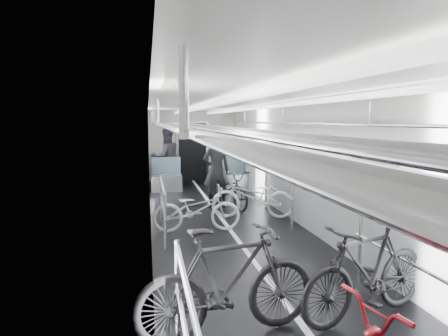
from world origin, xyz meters
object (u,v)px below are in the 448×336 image
object	(u,v)px
bike_aisle	(228,189)
bike_left_mid	(228,282)
person_standing	(216,170)
bike_right_near	(367,270)
person_seated	(167,158)
bike_left_far	(197,209)
bike_right_mid	(253,197)

from	to	relation	value
bike_aisle	bike_left_mid	bearing A→B (deg)	-120.69
bike_aisle	person_standing	xyz separation A→B (m)	(-0.27, 0.10, 0.44)
bike_right_near	bike_left_mid	bearing A→B (deg)	-103.77
bike_left_mid	person_seated	world-z (taller)	person_seated
bike_left_far	person_seated	bearing A→B (deg)	5.46
bike_right_near	bike_right_mid	distance (m)	4.50
bike_left_far	bike_right_mid	xyz separation A→B (m)	(1.32, 0.82, 0.03)
bike_right_mid	person_seated	distance (m)	4.75
person_seated	person_standing	bearing A→B (deg)	91.52
bike_left_mid	bike_aisle	bearing A→B (deg)	-21.10
bike_right_mid	bike_aisle	world-z (taller)	bike_right_mid
bike_left_mid	bike_aisle	distance (m)	5.83
bike_left_mid	person_standing	world-z (taller)	person_standing
person_seated	bike_left_far	bearing A→B (deg)	76.93
bike_right_near	bike_aisle	world-z (taller)	bike_right_near
person_standing	bike_aisle	bearing A→B (deg)	156.90
bike_left_far	bike_right_near	bearing A→B (deg)	-157.62
bike_left_mid	bike_aisle	size ratio (longest dim) A/B	1.06
bike_left_mid	person_seated	distance (m)	9.03
bike_right_mid	bike_right_near	bearing A→B (deg)	14.81
bike_left_far	bike_right_near	distance (m)	3.93
bike_aisle	person_standing	world-z (taller)	person_standing
bike_left_far	bike_aisle	size ratio (longest dim) A/B	0.94
bike_left_mid	bike_right_mid	bearing A→B (deg)	-27.53
bike_right_near	person_standing	size ratio (longest dim) A/B	0.98
bike_right_mid	person_standing	xyz separation A→B (m)	(-0.59, 1.23, 0.44)
bike_right_near	bike_right_mid	xyz separation A→B (m)	(-0.04, 4.50, -0.07)
bike_right_near	person_standing	distance (m)	5.77
bike_right_mid	person_standing	distance (m)	1.43
person_standing	bike_left_mid	bearing A→B (deg)	78.85
bike_aisle	bike_right_mid	bearing A→B (deg)	-93.26
bike_right_near	person_standing	bearing A→B (deg)	169.10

